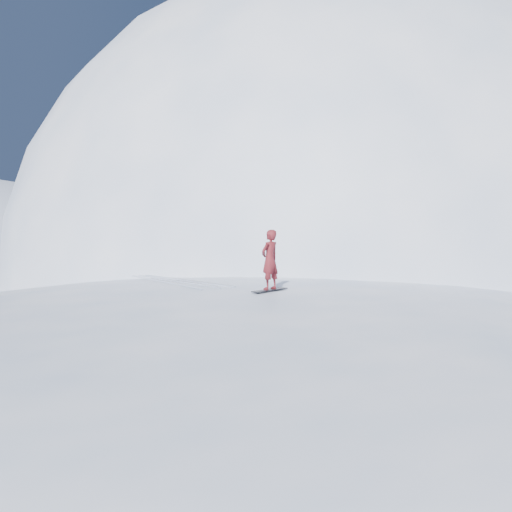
{
  "coord_description": "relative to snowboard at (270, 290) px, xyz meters",
  "views": [
    {
      "loc": [
        -6.52,
        -12.7,
        4.34
      ],
      "look_at": [
        0.92,
        1.5,
        3.5
      ],
      "focal_mm": 32.0,
      "sensor_mm": 36.0,
      "label": 1
    }
  ],
  "objects": [
    {
      "name": "snowboarder",
      "position": [
        0.0,
        0.0,
        1.01
      ],
      "size": [
        0.85,
        0.7,
        2.0
      ],
      "primitive_type": "imported",
      "rotation": [
        0.0,
        0.0,
        3.49
      ],
      "color": "maroon",
      "rests_on": "snowboard"
    },
    {
      "name": "peak_shoulder",
      "position": [
        9.08,
        19.5,
        -2.41
      ],
      "size": [
        28.0,
        24.0,
        18.0
      ],
      "primitive_type": "ellipsoid",
      "color": "white",
      "rests_on": "ground"
    },
    {
      "name": "summit_peak",
      "position": [
        21.08,
        25.5,
        -2.41
      ],
      "size": [
        60.0,
        56.0,
        56.0
      ],
      "primitive_type": "ellipsoid",
      "color": "white",
      "rests_on": "ground"
    },
    {
      "name": "ground",
      "position": [
        -0.92,
        -0.5,
        -2.41
      ],
      "size": [
        400.0,
        400.0,
        0.0
      ],
      "primitive_type": "plane",
      "color": "white",
      "rests_on": "ground"
    },
    {
      "name": "wind_bumps",
      "position": [
        -1.48,
        1.61,
        -2.41
      ],
      "size": [
        16.0,
        14.4,
        1.0
      ],
      "color": "white",
      "rests_on": "ground"
    },
    {
      "name": "board_tracks",
      "position": [
        -1.85,
        4.23,
        0.01
      ],
      "size": [
        2.38,
        5.92,
        0.04
      ],
      "color": "silver",
      "rests_on": "ground"
    },
    {
      "name": "snowboard",
      "position": [
        0.0,
        0.0,
        0.0
      ],
      "size": [
        1.57,
        0.81,
        0.03
      ],
      "primitive_type": "cube",
      "rotation": [
        0.0,
        0.0,
        0.35
      ],
      "color": "black",
      "rests_on": "near_ridge"
    },
    {
      "name": "near_ridge",
      "position": [
        0.08,
        2.5,
        -2.41
      ],
      "size": [
        36.0,
        28.0,
        4.8
      ],
      "primitive_type": "ellipsoid",
      "color": "white",
      "rests_on": "ground"
    }
  ]
}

